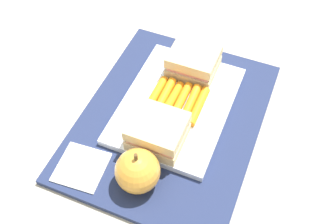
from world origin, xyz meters
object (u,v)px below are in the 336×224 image
object	(u,v)px
apple	(136,171)
paper_napkin	(81,167)
sandwich_half_left	(194,62)
food_tray	(177,105)
carrot_sticks_bundle	(177,100)
sandwich_half_right	(158,131)

from	to	relation	value
apple	paper_napkin	distance (m)	0.09
sandwich_half_left	food_tray	bearing A→B (deg)	0.00
food_tray	paper_napkin	world-z (taller)	food_tray
food_tray	sandwich_half_left	bearing A→B (deg)	180.00
carrot_sticks_bundle	apple	distance (m)	0.15
food_tray	paper_napkin	distance (m)	0.18
food_tray	sandwich_half_left	distance (m)	0.08
carrot_sticks_bundle	apple	world-z (taller)	apple
carrot_sticks_bundle	apple	size ratio (longest dim) A/B	1.17
sandwich_half_right	apple	xyz separation A→B (m)	(0.07, -0.00, -0.00)
sandwich_half_left	apple	xyz separation A→B (m)	(0.23, -0.00, -0.00)
paper_napkin	apple	bearing A→B (deg)	97.10
food_tray	paper_napkin	bearing A→B (deg)	-29.04
paper_napkin	sandwich_half_right	bearing A→B (deg)	132.71
carrot_sticks_bundle	food_tray	bearing A→B (deg)	-132.73
carrot_sticks_bundle	paper_napkin	distance (m)	0.18
sandwich_half_left	apple	distance (m)	0.23
sandwich_half_right	paper_napkin	world-z (taller)	sandwich_half_right
sandwich_half_right	paper_napkin	size ratio (longest dim) A/B	1.14
food_tray	sandwich_half_right	bearing A→B (deg)	0.00
sandwich_half_left	apple	bearing A→B (deg)	-0.42
sandwich_half_left	carrot_sticks_bundle	world-z (taller)	sandwich_half_left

